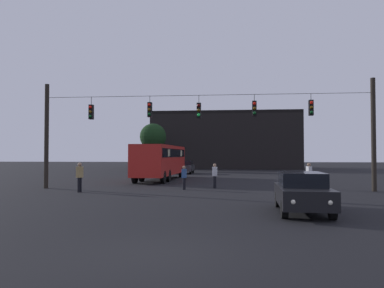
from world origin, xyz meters
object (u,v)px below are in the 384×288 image
(tree_left_silhouette, at_px, (153,137))
(pedestrian_crossing_right, at_px, (184,176))
(pedestrian_near_bus, at_px, (80,175))
(city_bus, at_px, (161,159))
(pedestrian_crossing_left, at_px, (215,174))
(pedestrian_crossing_center, at_px, (309,174))
(car_far_left, at_px, (185,167))
(car_near_right, at_px, (302,192))

(tree_left_silhouette, bearing_deg, pedestrian_crossing_right, -74.51)
(pedestrian_near_bus, bearing_deg, city_bus, 75.68)
(pedestrian_crossing_left, bearing_deg, pedestrian_crossing_center, -1.24)
(pedestrian_near_bus, bearing_deg, pedestrian_crossing_center, 13.40)
(city_bus, distance_m, pedestrian_crossing_left, 9.15)
(pedestrian_crossing_center, bearing_deg, car_far_left, 118.22)
(tree_left_silhouette, bearing_deg, city_bus, -76.39)
(pedestrian_near_bus, bearing_deg, pedestrian_crossing_right, 20.55)
(pedestrian_crossing_right, bearing_deg, tree_left_silhouette, 105.49)
(car_near_right, height_order, pedestrian_crossing_center, pedestrian_crossing_center)
(pedestrian_near_bus, xyz_separation_m, tree_left_silhouette, (-1.76, 29.96, 3.73))
(pedestrian_crossing_center, height_order, pedestrian_near_bus, pedestrian_near_bus)
(tree_left_silhouette, bearing_deg, pedestrian_crossing_center, -59.64)
(city_bus, height_order, pedestrian_crossing_left, city_bus)
(car_far_left, relative_size, pedestrian_crossing_left, 2.68)
(pedestrian_crossing_center, xyz_separation_m, pedestrian_crossing_right, (-7.93, -1.08, -0.12))
(pedestrian_crossing_center, height_order, pedestrian_crossing_right, pedestrian_crossing_center)
(city_bus, distance_m, pedestrian_crossing_right, 9.41)
(car_far_left, bearing_deg, car_near_right, -74.83)
(car_far_left, bearing_deg, pedestrian_crossing_left, -77.56)
(tree_left_silhouette, bearing_deg, pedestrian_near_bus, -86.64)
(car_near_right, relative_size, tree_left_silhouette, 0.67)
(pedestrian_crossing_left, distance_m, pedestrian_near_bus, 8.54)
(car_near_right, xyz_separation_m, pedestrian_crossing_right, (-5.57, 8.81, 0.04))
(tree_left_silhouette, bearing_deg, car_far_left, -54.73)
(city_bus, distance_m, tree_left_silhouette, 19.67)
(car_far_left, xyz_separation_m, tree_left_silhouette, (-5.41, 7.65, 3.92))
(car_far_left, bearing_deg, tree_left_silhouette, 125.27)
(city_bus, xyz_separation_m, car_near_right, (8.67, -17.63, -1.07))
(city_bus, relative_size, pedestrian_crossing_center, 6.58)
(car_near_right, height_order, pedestrian_crossing_right, car_near_right)
(pedestrian_crossing_right, bearing_deg, car_far_left, 96.45)
(car_near_right, distance_m, tree_left_silhouette, 39.07)
(tree_left_silhouette, bearing_deg, pedestrian_crossing_left, -70.15)
(car_far_left, bearing_deg, city_bus, -94.24)
(car_far_left, height_order, pedestrian_near_bus, pedestrian_near_bus)
(city_bus, bearing_deg, car_near_right, -63.81)
(car_far_left, xyz_separation_m, pedestrian_crossing_right, (2.27, -20.08, 0.04))
(car_near_right, bearing_deg, pedestrian_crossing_right, 122.29)
(pedestrian_crossing_left, distance_m, pedestrian_crossing_right, 2.25)
(car_far_left, bearing_deg, pedestrian_crossing_right, -83.55)
(city_bus, distance_m, pedestrian_crossing_center, 13.51)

